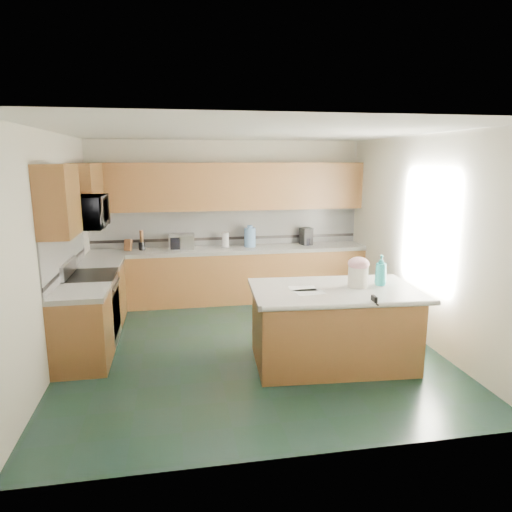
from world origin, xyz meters
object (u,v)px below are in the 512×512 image
object	(u,v)px
knife_block	(128,245)
island_top	(334,291)
soap_bottle_island	(381,270)
toaster_oven	(182,242)
island_base	(333,328)
coffee_maker	(306,236)
treat_jar	(358,277)

from	to	relation	value
knife_block	island_top	bearing A→B (deg)	-31.67
soap_bottle_island	toaster_oven	xyz separation A→B (m)	(-2.27, 2.67, -0.06)
island_base	toaster_oven	size ratio (longest dim) A/B	4.36
island_base	island_top	bearing A→B (deg)	0.00
toaster_oven	coffee_maker	distance (m)	2.15
island_base	island_top	world-z (taller)	island_top
soap_bottle_island	knife_block	world-z (taller)	soap_bottle_island
island_base	toaster_oven	xyz separation A→B (m)	(-1.69, 2.71, 0.61)
coffee_maker	soap_bottle_island	bearing A→B (deg)	-101.56
toaster_oven	island_base	bearing A→B (deg)	-55.98
island_base	toaster_oven	distance (m)	3.25
island_top	treat_jar	distance (m)	0.33
knife_block	coffee_maker	size ratio (longest dim) A/B	0.64
knife_block	coffee_maker	bearing A→B (deg)	15.58
island_base	soap_bottle_island	size ratio (longest dim) A/B	4.96
knife_block	toaster_oven	xyz separation A→B (m)	(0.86, 0.00, 0.03)
island_base	toaster_oven	bearing A→B (deg)	125.72
knife_block	toaster_oven	size ratio (longest dim) A/B	0.46
island_top	knife_block	size ratio (longest dim) A/B	10.12
coffee_maker	island_top	bearing A→B (deg)	-113.72
island_top	treat_jar	xyz separation A→B (m)	(0.29, 0.02, 0.15)
coffee_maker	treat_jar	bearing A→B (deg)	-107.71
toaster_oven	coffee_maker	world-z (taller)	coffee_maker
island_top	knife_block	xyz separation A→B (m)	(-2.55, 2.71, 0.12)
coffee_maker	island_base	bearing A→B (deg)	-113.72
island_base	treat_jar	world-z (taller)	treat_jar
soap_bottle_island	treat_jar	bearing A→B (deg)	-163.58
island_base	treat_jar	xyz separation A→B (m)	(0.29, 0.02, 0.61)
treat_jar	soap_bottle_island	xyz separation A→B (m)	(0.29, 0.02, 0.06)
treat_jar	knife_block	size ratio (longest dim) A/B	1.28
island_top	treat_jar	world-z (taller)	treat_jar
island_top	knife_block	world-z (taller)	knife_block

